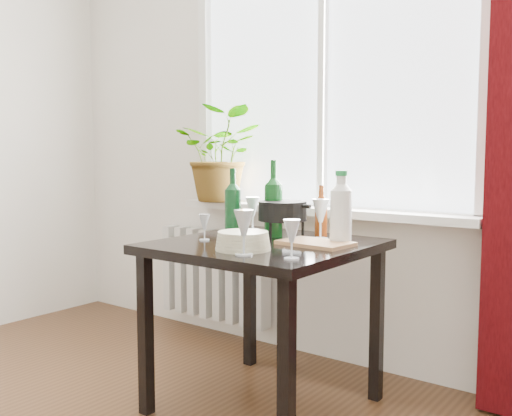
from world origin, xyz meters
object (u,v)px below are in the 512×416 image
Objects in this scene: wineglass_back_center at (321,219)px; cutting_board at (315,243)px; wine_bottle_right at (274,198)px; wineglass_back_left at (253,213)px; fondue_pot at (282,220)px; wineglass_far_right at (292,239)px; wineglass_front_left at (204,227)px; radiator at (214,274)px; wineglass_front_right at (244,232)px; table at (265,263)px; cleaning_bottle at (341,206)px; potted_plant at (222,154)px; wine_bottle_left at (233,202)px; plate_stack at (243,241)px; bottle_amber at (321,210)px; tv_remote at (250,249)px.

cutting_board is at bearing -66.12° from wineglass_back_center.
wine_bottle_right is 0.26m from wineglass_back_left.
wineglass_back_center is 0.17m from fondue_pot.
wineglass_front_left is (-0.56, 0.15, -0.02)m from wineglass_far_right.
wineglass_front_right is (0.98, -0.94, 0.45)m from radiator.
wineglass_far_right is 0.36m from cutting_board.
table is 0.41m from cleaning_bottle.
potted_plant is at bearing -28.70° from radiator.
wine_bottle_left and cleaning_bottle have the same top height.
radiator is 3.60× the size of plate_stack.
potted_plant reaches higher than cleaning_bottle.
fondue_pot is at bearing -120.16° from bottle_amber.
wine_bottle_left is 0.63m from wineglass_far_right.
wine_bottle_left is at bearing 149.29° from wineglass_far_right.
tv_remote is at bearing -91.00° from bottle_amber.
wineglass_far_right reaches higher than table.
wine_bottle_right reaches higher than tv_remote.
plate_stack is (-0.05, -0.53, -0.08)m from bottle_amber.
plate_stack is 0.88× the size of fondue_pot.
potted_plant reaches higher than fondue_pot.
fondue_pot is at bearing -150.97° from wineglass_back_center.
plate_stack is at bearing -17.63° from wineglass_front_left.
tv_remote is (0.31, -0.27, -0.15)m from wine_bottle_left.
wineglass_front_left is (-0.34, -0.43, -0.06)m from bottle_amber.
tv_remote is at bearing 167.39° from wineglass_far_right.
radiator is 2.49× the size of cleaning_bottle.
wineglass_front_left is 0.31m from plate_stack.
tv_remote is 0.55× the size of cutting_board.
cleaning_bottle reaches higher than bottle_amber.
wineglass_far_right is at bearing -8.83° from tv_remote.
wineglass_back_center is at bearing 86.10° from tv_remote.
bottle_amber is (0.32, 0.26, -0.04)m from wine_bottle_left.
wine_bottle_right reaches higher than wineglass_front_left.
wine_bottle_right reaches higher than wine_bottle_left.
radiator is 1.08m from fondue_pot.
wineglass_front_right is 0.13m from plate_stack.
wine_bottle_right is 0.23m from bottle_amber.
cleaning_bottle is at bearing 71.54° from wineglass_front_right.
wine_bottle_left is 2.70× the size of wineglass_front_left.
table is 4.54× the size of wineglass_back_center.
bottle_amber is 0.62m from wineglass_front_right.
wineglass_front_left reaches higher than plate_stack.
table is at bearing 116.20° from tv_remote.
wineglass_back_left is at bearing 104.97° from wine_bottle_left.
tv_remote is at bearing -16.35° from wineglass_front_left.
wineglass_back_left reaches higher than table.
potted_plant is 2.29× the size of bottle_amber.
radiator is 1.43m from wineglass_front_right.
wineglass_far_right is at bearing -69.08° from bottle_amber.
wineglass_back_center reaches higher than wineglass_front_right.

